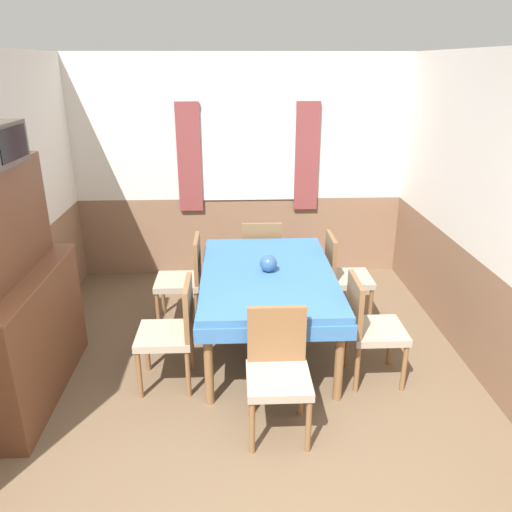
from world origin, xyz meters
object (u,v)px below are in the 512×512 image
object	(u,v)px
chair_left_near	(173,329)
sideboard	(18,307)
chair_left_far	(185,277)
chair_head_near	(278,368)
vase	(268,263)
chair_head_window	(261,255)
dining_table	(268,282)
chair_right_far	(343,274)
chair_right_near	(369,325)

from	to	relation	value
chair_left_near	sideboard	xyz separation A→B (m)	(-1.14, -0.09, 0.27)
chair_left_near	chair_left_far	size ratio (longest dim) A/B	1.00
chair_head_near	chair_left_near	size ratio (longest dim) A/B	1.00
sideboard	vase	bearing A→B (deg)	17.67
chair_head_window	vase	world-z (taller)	vase
sideboard	dining_table	bearing A→B (deg)	17.61
chair_right_far	chair_left_near	world-z (taller)	same
dining_table	chair_left_far	bearing A→B (deg)	146.54
dining_table	chair_head_window	distance (m)	1.11
dining_table	chair_right_near	size ratio (longest dim) A/B	1.99
chair_right_near	chair_head_window	size ratio (longest dim) A/B	1.00
chair_right_near	chair_right_far	xyz separation A→B (m)	(0.00, 1.05, 0.00)
dining_table	chair_left_near	distance (m)	0.96
chair_head_near	chair_head_window	bearing A→B (deg)	-90.00
chair_head_window	vase	distance (m)	1.15
chair_right_far	chair_head_near	bearing A→B (deg)	-26.06
chair_head_window	chair_left_near	distance (m)	1.80
dining_table	vase	world-z (taller)	vase
sideboard	chair_right_far	bearing A→B (deg)	22.66
dining_table	chair_head_near	world-z (taller)	chair_head_near
chair_left_far	chair_left_near	bearing A→B (deg)	-180.00
chair_right_near	sideboard	distance (m)	2.74
chair_head_near	chair_left_near	bearing A→B (deg)	-35.88
chair_head_window	chair_left_near	xyz separation A→B (m)	(-0.79, -1.62, 0.00)
chair_right_near	chair_head_window	distance (m)	1.80
chair_right_near	chair_head_window	world-z (taller)	same
chair_right_near	sideboard	bearing A→B (deg)	-88.15
chair_head_window	chair_left_near	bearing A→B (deg)	-116.06
chair_left_near	chair_head_window	bearing A→B (deg)	-26.06
chair_head_near	vase	xyz separation A→B (m)	(0.00, 1.10, 0.34)
vase	chair_right_far	bearing A→B (deg)	33.42
chair_right_far	chair_left_near	size ratio (longest dim) A/B	1.00
chair_head_near	chair_left_near	world-z (taller)	same
chair_head_near	chair_right_far	world-z (taller)	same
chair_left_near	sideboard	distance (m)	1.17
chair_left_near	sideboard	world-z (taller)	sideboard
chair_right_near	sideboard	size ratio (longest dim) A/B	0.50
dining_table	chair_head_window	world-z (taller)	chair_head_window
chair_right_near	vase	size ratio (longest dim) A/B	5.93
chair_left_far	dining_table	bearing A→B (deg)	-123.46
chair_right_far	chair_left_near	distance (m)	1.90
chair_right_far	chair_left_near	xyz separation A→B (m)	(-1.59, -1.05, 0.00)
sideboard	vase	size ratio (longest dim) A/B	11.95
chair_head_near	chair_right_far	size ratio (longest dim) A/B	1.00
chair_right_far	vase	xyz separation A→B (m)	(-0.79, -0.52, 0.34)
chair_head_near	sideboard	world-z (taller)	sideboard
chair_right_far	chair_head_window	xyz separation A→B (m)	(-0.79, 0.57, 0.00)
chair_right_near	chair_left_near	xyz separation A→B (m)	(-1.59, 0.00, 0.00)
chair_head_near	chair_head_window	size ratio (longest dim) A/B	1.00
chair_head_near	vase	size ratio (longest dim) A/B	5.93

